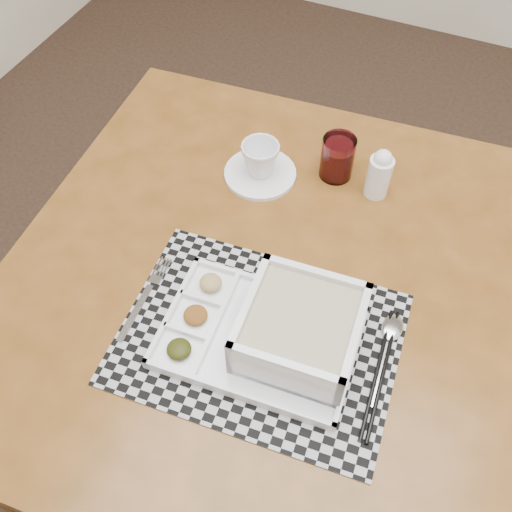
{
  "coord_description": "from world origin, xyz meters",
  "views": [
    {
      "loc": [
        -0.55,
        -0.22,
        1.6
      ],
      "look_at": [
        -0.78,
        0.31,
        0.82
      ],
      "focal_mm": 40.0,
      "sensor_mm": 36.0,
      "label": 1
    }
  ],
  "objects_px": {
    "dining_table": "(277,301)",
    "juice_glass": "(337,159)",
    "cup": "(260,159)",
    "creamer_bottle": "(379,174)",
    "serving_tray": "(288,332)"
  },
  "relations": [
    {
      "from": "serving_tray",
      "to": "cup",
      "type": "xyz_separation_m",
      "value": [
        -0.2,
        0.34,
        0.01
      ]
    },
    {
      "from": "cup",
      "to": "creamer_bottle",
      "type": "relative_size",
      "value": 0.7
    },
    {
      "from": "dining_table",
      "to": "juice_glass",
      "type": "relative_size",
      "value": 11.32
    },
    {
      "from": "dining_table",
      "to": "creamer_bottle",
      "type": "bearing_deg",
      "value": 70.19
    },
    {
      "from": "serving_tray",
      "to": "creamer_bottle",
      "type": "bearing_deg",
      "value": 85.02
    },
    {
      "from": "dining_table",
      "to": "juice_glass",
      "type": "bearing_deg",
      "value": 88.53
    },
    {
      "from": "dining_table",
      "to": "cup",
      "type": "height_order",
      "value": "cup"
    },
    {
      "from": "juice_glass",
      "to": "creamer_bottle",
      "type": "distance_m",
      "value": 0.09
    },
    {
      "from": "serving_tray",
      "to": "cup",
      "type": "height_order",
      "value": "serving_tray"
    },
    {
      "from": "serving_tray",
      "to": "creamer_bottle",
      "type": "xyz_separation_m",
      "value": [
        0.03,
        0.39,
        0.01
      ]
    },
    {
      "from": "dining_table",
      "to": "cup",
      "type": "xyz_separation_m",
      "value": [
        -0.13,
        0.22,
        0.12
      ]
    },
    {
      "from": "dining_table",
      "to": "creamer_bottle",
      "type": "distance_m",
      "value": 0.32
    },
    {
      "from": "dining_table",
      "to": "cup",
      "type": "distance_m",
      "value": 0.29
    },
    {
      "from": "dining_table",
      "to": "creamer_bottle",
      "type": "xyz_separation_m",
      "value": [
        0.1,
        0.27,
        0.13
      ]
    },
    {
      "from": "dining_table",
      "to": "creamer_bottle",
      "type": "relative_size",
      "value": 9.46
    }
  ]
}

